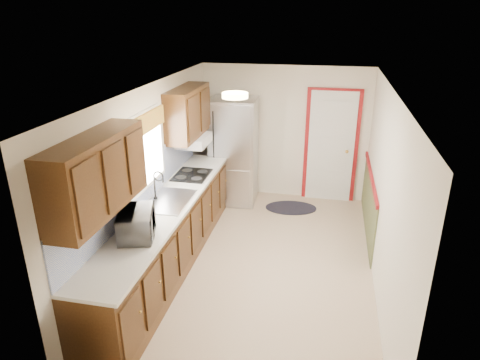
% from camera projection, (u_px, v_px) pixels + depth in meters
% --- Properties ---
extents(room_shell, '(3.20, 5.20, 2.52)m').
position_uv_depth(room_shell, '(262.00, 184.00, 5.46)').
color(room_shell, tan).
rests_on(room_shell, ground).
extents(kitchen_run, '(0.63, 4.00, 2.20)m').
position_uv_depth(kitchen_run, '(164.00, 213.00, 5.58)').
color(kitchen_run, '#381F0C').
rests_on(kitchen_run, ground).
extents(back_wall_trim, '(1.12, 2.30, 2.08)m').
position_uv_depth(back_wall_trim, '(339.00, 158.00, 7.39)').
color(back_wall_trim, maroon).
rests_on(back_wall_trim, ground).
extents(ceiling_fixture, '(0.30, 0.30, 0.06)m').
position_uv_depth(ceiling_fixture, '(235.00, 95.00, 4.90)').
color(ceiling_fixture, '#FFD88C').
rests_on(ceiling_fixture, room_shell).
extents(microwave, '(0.47, 0.62, 0.37)m').
position_uv_depth(microwave, '(136.00, 221.00, 4.67)').
color(microwave, white).
rests_on(microwave, kitchen_run).
extents(refrigerator, '(0.82, 0.80, 1.88)m').
position_uv_depth(refrigerator, '(234.00, 151.00, 7.58)').
color(refrigerator, '#B7B7BC').
rests_on(refrigerator, ground).
extents(rug, '(0.97, 0.69, 0.01)m').
position_uv_depth(rug, '(291.00, 208.00, 7.58)').
color(rug, black).
rests_on(rug, ground).
extents(cooktop, '(0.50, 0.60, 0.02)m').
position_uv_depth(cooktop, '(192.00, 175.00, 6.46)').
color(cooktop, black).
rests_on(cooktop, kitchen_run).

